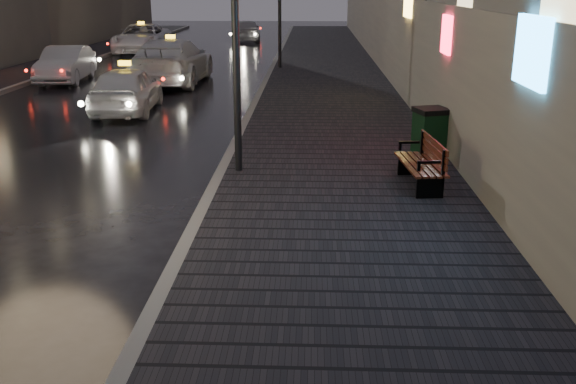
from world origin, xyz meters
name	(u,v)px	position (x,y,z in m)	size (l,w,h in m)	color
ground	(9,334)	(0.00, 0.00, 0.00)	(120.00, 120.00, 0.00)	black
sidewalk	(328,72)	(3.90, 21.00, 0.07)	(4.60, 58.00, 0.15)	black
curb	(270,72)	(1.50, 21.00, 0.07)	(0.20, 58.00, 0.15)	slate
sidewalk_far	(31,71)	(-8.70, 21.00, 0.07)	(2.40, 58.00, 0.15)	black
curb_far	(61,71)	(-7.40, 21.00, 0.07)	(0.20, 58.00, 0.15)	slate
bench	(424,163)	(5.28, 5.11, 0.58)	(0.74, 1.73, 0.86)	black
trash_bin	(430,130)	(5.80, 7.48, 0.65)	(0.80, 0.80, 0.98)	black
taxi_near	(127,89)	(-2.15, 12.47, 0.68)	(1.62, 4.02, 1.37)	silver
car_left_mid	(66,64)	(-6.19, 18.46, 0.67)	(1.41, 4.05, 1.34)	#AAAAB2
taxi_mid	(172,61)	(-2.01, 18.10, 0.84)	(2.35, 5.78, 1.68)	silver
taxi_far	(142,38)	(-6.08, 29.52, 0.75)	(2.50, 5.43, 1.51)	white
car_far	(246,30)	(-1.06, 36.60, 0.71)	(1.67, 4.15, 1.41)	#A09FA7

